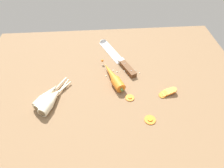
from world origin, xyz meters
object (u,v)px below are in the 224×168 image
at_px(parsnip_front, 51,101).
at_px(carrot_slice_stray_mid, 130,97).
at_px(whole_carrot, 113,77).
at_px(carrot_slice_stack, 167,92).
at_px(parsnip_mid_left, 47,96).
at_px(parsnip_mid_right, 49,99).
at_px(chefs_knife, 115,55).
at_px(carrot_slice_stray_near, 150,119).

bearing_deg(parsnip_front, carrot_slice_stray_mid, 1.32).
xyz_separation_m(whole_carrot, carrot_slice_stack, (0.22, -0.10, -0.01)).
relative_size(parsnip_mid_left, parsnip_mid_right, 1.13).
xyz_separation_m(chefs_knife, carrot_slice_stray_mid, (0.04, -0.28, -0.00)).
relative_size(carrot_slice_stack, carrot_slice_stray_near, 1.80).
xyz_separation_m(parsnip_front, parsnip_mid_right, (-0.01, 0.01, 0.00)).
relative_size(carrot_slice_stack, carrot_slice_stray_mid, 2.09).
bearing_deg(parsnip_mid_right, parsnip_front, -36.62).
distance_m(chefs_knife, parsnip_mid_right, 0.40).
xyz_separation_m(parsnip_mid_right, carrot_slice_stray_mid, (0.33, -0.00, -0.02)).
distance_m(whole_carrot, carrot_slice_stray_mid, 0.13).
height_order(whole_carrot, parsnip_front, whole_carrot).
bearing_deg(chefs_knife, carrot_slice_stray_near, -76.32).
distance_m(parsnip_mid_left, carrot_slice_stray_near, 0.42).
bearing_deg(parsnip_mid_right, carrot_slice_stack, 1.08).
relative_size(parsnip_mid_left, carrot_slice_stray_mid, 4.90).
height_order(chefs_knife, parsnip_mid_right, parsnip_mid_right).
relative_size(whole_carrot, carrot_slice_stray_near, 4.84).
relative_size(chefs_knife, carrot_slice_stray_near, 7.66).
height_order(whole_carrot, carrot_slice_stray_near, whole_carrot).
distance_m(carrot_slice_stack, carrot_slice_stray_near, 0.16).
distance_m(parsnip_mid_left, carrot_slice_stray_mid, 0.34).
bearing_deg(parsnip_mid_left, carrot_slice_stray_mid, -3.35).
height_order(whole_carrot, parsnip_mid_left, whole_carrot).
bearing_deg(carrot_slice_stray_near, carrot_slice_stray_mid, 118.13).
relative_size(whole_carrot, parsnip_front, 1.08).
bearing_deg(parsnip_front, parsnip_mid_left, 128.86).
bearing_deg(carrot_slice_stack, carrot_slice_stray_mid, -176.10).
distance_m(whole_carrot, parsnip_front, 0.28).
bearing_deg(whole_carrot, carrot_slice_stack, -24.66).
height_order(chefs_knife, carrot_slice_stack, same).
xyz_separation_m(parsnip_front, carrot_slice_stray_near, (0.37, -0.11, -0.02)).
xyz_separation_m(whole_carrot, parsnip_mid_left, (-0.28, -0.09, -0.00)).
distance_m(parsnip_front, parsnip_mid_right, 0.01).
bearing_deg(parsnip_mid_right, carrot_slice_stray_near, -16.59).
bearing_deg(carrot_slice_stray_mid, whole_carrot, 118.41).
distance_m(whole_carrot, parsnip_mid_right, 0.29).
height_order(parsnip_mid_left, carrot_slice_stack, parsnip_mid_left).
bearing_deg(carrot_slice_stray_near, parsnip_front, 164.16).
xyz_separation_m(carrot_slice_stray_near, carrot_slice_stray_mid, (-0.06, 0.11, 0.00)).
bearing_deg(carrot_slice_stack, parsnip_mid_left, 178.97).
relative_size(parsnip_mid_left, carrot_slice_stray_near, 4.21).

